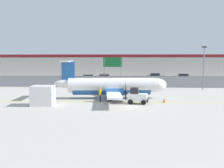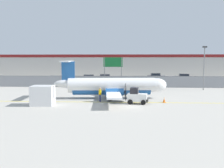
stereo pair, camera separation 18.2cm
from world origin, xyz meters
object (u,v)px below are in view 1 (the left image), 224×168
parked_car_1 (88,78)px  parked_car_2 (105,78)px  commuter_airplane (114,86)px  parked_car_5 (183,77)px  baggage_tug (137,96)px  cargo_container (43,96)px  ground_crew_worker (100,94)px  apron_light_pole (204,64)px  parked_car_0 (55,80)px  traffic_cone_near_left (164,100)px  traffic_cone_near_right (140,97)px  parked_car_4 (155,76)px  highway_sign (113,65)px  parked_car_3 (138,80)px

parked_car_1 → parked_car_2: 4.14m
commuter_airplane → parked_car_5: 31.28m
baggage_tug → cargo_container: (-10.54, -1.48, 0.24)m
ground_crew_worker → apron_light_pole: size_ratio=0.23×
commuter_airplane → parked_car_0: commuter_airplane is taller
traffic_cone_near_left → traffic_cone_near_right: size_ratio=1.00×
traffic_cone_near_right → parked_car_2: (-6.45, 25.52, 0.58)m
ground_crew_worker → cargo_container: 6.73m
parked_car_5 → parked_car_4: bearing=-14.9°
baggage_tug → parked_car_2: baggage_tug is taller
baggage_tug → traffic_cone_near_left: bearing=27.1°
highway_sign → parked_car_1: bearing=125.8°
baggage_tug → traffic_cone_near_right: 3.12m
parked_car_1 → parked_car_4: bearing=-164.8°
traffic_cone_near_left → parked_car_0: size_ratio=0.15×
traffic_cone_near_left → traffic_cone_near_right: 3.38m
parked_car_1 → parked_car_2: size_ratio=1.02×
parked_car_4 → parked_car_5: same height
parked_car_0 → ground_crew_worker: bearing=-59.2°
cargo_container → traffic_cone_near_right: (11.10, 4.51, -0.79)m
traffic_cone_near_right → apron_light_pole: size_ratio=0.09×
ground_crew_worker → parked_car_0: 24.39m
parked_car_0 → parked_car_4: 24.68m
parked_car_2 → highway_sign: size_ratio=0.78×
highway_sign → parked_car_2: bearing=102.6°
ground_crew_worker → parked_car_2: bearing=82.4°
parked_car_0 → parked_car_3: (17.28, -0.14, 0.00)m
apron_light_pole → highway_sign: 16.13m
parked_car_0 → parked_car_3: 17.28m
traffic_cone_near_right → parked_car_0: size_ratio=0.15×
cargo_container → parked_car_2: (4.65, 30.03, -0.21)m
commuter_airplane → traffic_cone_near_right: size_ratio=25.12×
cargo_container → apron_light_pole: size_ratio=0.35×
parked_car_5 → traffic_cone_near_right: bearing=73.2°
traffic_cone_near_right → parked_car_3: parked_car_3 is taller
parked_car_5 → apron_light_pole: size_ratio=0.60×
baggage_tug → parked_car_5: baggage_tug is taller
parked_car_2 → parked_car_4: size_ratio=1.02×
parked_car_0 → parked_car_5: bearing=19.1°
commuter_airplane → parked_car_3: size_ratio=3.70×
parked_car_1 → parked_car_2: bearing=-162.2°
baggage_tug → traffic_cone_near_left: baggage_tug is taller
parked_car_5 → apron_light_pole: bearing=93.7°
parked_car_0 → parked_car_4: bearing=28.5°
traffic_cone_near_right → parked_car_2: parked_car_2 is taller
parked_car_0 → parked_car_5: same height
parked_car_3 → parked_car_5: 14.00m
apron_light_pole → highway_sign: apron_light_pole is taller
cargo_container → parked_car_1: (0.93, 28.23, -0.21)m
ground_crew_worker → cargo_container: size_ratio=0.68×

